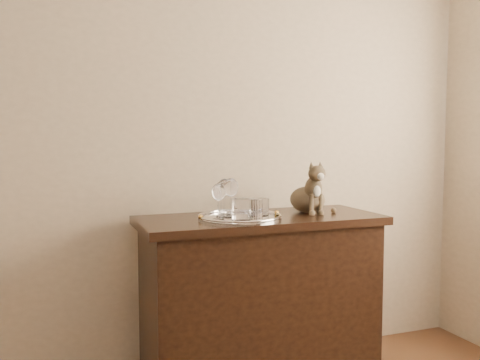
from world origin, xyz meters
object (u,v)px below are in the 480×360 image
object	(u,v)px
tumbler_b	(242,209)
cat	(308,187)
wine_glass_d	(231,198)
wine_glass_b	(224,197)
wine_glass_a	(221,199)
tray	(240,218)
tumbler_a	(254,209)
wine_glass_c	(218,201)
tumbler_c	(261,207)
sideboard	(260,301)

from	to	relation	value
tumbler_b	cat	world-z (taller)	cat
wine_glass_d	wine_glass_b	bearing A→B (deg)	90.83
wine_glass_a	tumbler_b	world-z (taller)	wine_glass_a
wine_glass_b	tray	bearing A→B (deg)	-63.49
wine_glass_b	tumbler_a	world-z (taller)	wine_glass_b
wine_glass_b	tumbler_b	size ratio (longest dim) A/B	1.77
wine_glass_c	tray	bearing A→B (deg)	17.75
wine_glass_b	wine_glass_d	bearing A→B (deg)	-89.17
wine_glass_c	tumbler_a	bearing A→B (deg)	-7.69
wine_glass_a	cat	distance (m)	0.48
tray	wine_glass_a	xyz separation A→B (m)	(-0.08, 0.05, 0.09)
wine_glass_b	wine_glass_d	world-z (taller)	wine_glass_d
wine_glass_b	tumbler_c	world-z (taller)	wine_glass_b
tumbler_b	tumbler_c	distance (m)	0.17
wine_glass_b	tumbler_b	bearing A→B (deg)	-84.49
wine_glass_c	tumbler_b	bearing A→B (deg)	-32.17
sideboard	tray	xyz separation A→B (m)	(-0.12, -0.03, 0.43)
tray	wine_glass_c	size ratio (longest dim) A/B	2.37
wine_glass_d	tumbler_c	size ratio (longest dim) A/B	2.23
tray	cat	bearing A→B (deg)	9.87
tumbler_a	tumbler_b	world-z (taller)	tumbler_b
sideboard	tumbler_b	distance (m)	0.52
tumbler_b	wine_glass_b	bearing A→B (deg)	95.51
tumbler_a	tumbler_c	size ratio (longest dim) A/B	1.09
wine_glass_c	tumbler_b	xyz separation A→B (m)	(0.09, -0.06, -0.03)
wine_glass_a	wine_glass_b	bearing A→B (deg)	53.58
sideboard	tray	distance (m)	0.45
wine_glass_a	wine_glass_c	size ratio (longest dim) A/B	1.00
tumbler_b	cat	xyz separation A→B (m)	(0.43, 0.17, 0.08)
sideboard	wine_glass_d	bearing A→B (deg)	-169.89
sideboard	wine_glass_b	bearing A→B (deg)	159.55
tray	wine_glass_d	world-z (taller)	wine_glass_d
wine_glass_d	tumbler_a	distance (m)	0.12
wine_glass_d	cat	size ratio (longest dim) A/B	0.70
cat	wine_glass_a	bearing A→B (deg)	-176.70
tray	wine_glass_a	size ratio (longest dim) A/B	2.37
wine_glass_b	tumbler_a	size ratio (longest dim) A/B	1.94
sideboard	cat	xyz separation A→B (m)	(0.28, 0.04, 0.56)
tray	wine_glass_d	bearing A→B (deg)	179.10
tumbler_b	tumbler_a	bearing A→B (deg)	24.65
tray	wine_glass_a	world-z (taller)	wine_glass_a
tray	wine_glass_d	distance (m)	0.11
tumbler_a	wine_glass_b	bearing A→B (deg)	121.85
wine_glass_a	wine_glass_b	distance (m)	0.05
tumbler_b	tumbler_c	world-z (taller)	tumbler_b
wine_glass_a	tumbler_b	bearing A→B (deg)	-72.32
tray	tumbler_c	distance (m)	0.12
wine_glass_a	tumbler_c	xyz separation A→B (m)	(0.19, -0.05, -0.04)
sideboard	tumbler_a	size ratio (longest dim) A/B	13.04
wine_glass_d	tumbler_c	bearing A→B (deg)	-0.54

